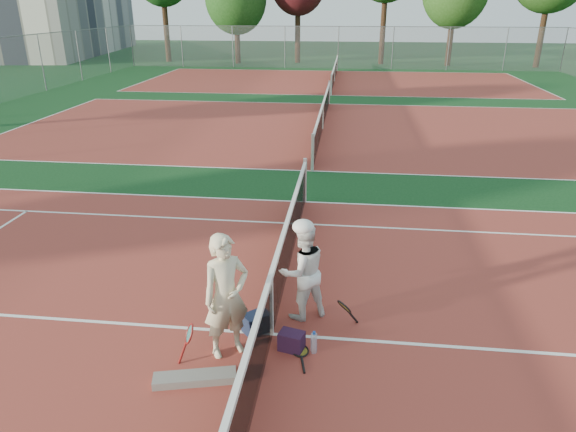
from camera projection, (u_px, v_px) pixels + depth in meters
The scene contains 17 objects.
ground at pixel (272, 334), 7.50m from camera, with size 130.00×130.00×0.00m, color #0E3616.
court_main at pixel (272, 334), 7.50m from camera, with size 23.77×10.97×0.01m, color maroon.
court_far_a at pixel (323, 129), 19.90m from camera, with size 23.77×10.97×0.01m, color maroon.
court_far_b at pixel (334, 81), 32.29m from camera, with size 23.77×10.97×0.01m, color maroon.
net_main at pixel (271, 304), 7.31m from camera, with size 0.10×10.98×1.02m, color black, non-canonical shape.
net_far_a at pixel (323, 116), 19.70m from camera, with size 0.10×10.98×1.02m, color black, non-canonical shape.
net_far_b at pixel (335, 73), 32.10m from camera, with size 0.10×10.98×1.02m, color black, non-canonical shape.
fence_back at pixel (338, 48), 38.14m from camera, with size 32.00×0.06×3.00m, color slate, non-canonical shape.
player_a at pixel (226, 296), 6.80m from camera, with size 0.65×0.42×1.77m, color beige.
player_b at pixel (303, 271), 7.67m from camera, with size 0.75×0.58×1.54m, color white.
racket_red at pixel (190, 344), 6.83m from camera, with size 0.25×0.27×0.57m, color maroon, non-canonical shape.
racket_black_held at pixel (344, 315), 7.53m from camera, with size 0.38×0.27×0.50m, color black, non-canonical shape.
racket_spare at pixel (300, 351), 7.12m from camera, with size 0.60×0.27×0.03m, color black, non-canonical shape.
sports_bag_navy at pixel (257, 323), 7.52m from camera, with size 0.38×0.26×0.30m, color black.
sports_bag_purple at pixel (292, 341), 7.13m from camera, with size 0.34×0.23×0.27m, color black.
net_cover_canvas at pixel (195, 378), 6.54m from camera, with size 1.05×0.24×0.11m, color slate.
water_bottle at pixel (314, 343), 7.06m from camera, with size 0.09×0.09×0.30m, color #C9E0FF.
Camera 1 is at (0.97, -6.20, 4.47)m, focal length 32.00 mm.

